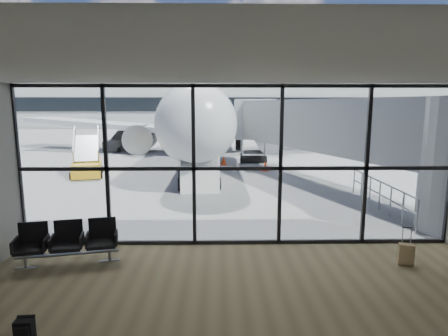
{
  "coord_description": "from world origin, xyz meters",
  "views": [
    {
      "loc": [
        -0.54,
        -10.2,
        3.94
      ],
      "look_at": [
        -0.31,
        3.0,
        1.7
      ],
      "focal_mm": 30.0,
      "sensor_mm": 36.0,
      "label": 1
    }
  ],
  "objects_px": {
    "service_van": "(198,167)",
    "belt_loader": "(116,145)",
    "backpack": "(24,331)",
    "mobile_stairs": "(87,167)",
    "seating_row": "(68,240)",
    "airliner": "(206,115)",
    "suitcase": "(406,254)"
  },
  "relations": [
    {
      "from": "service_van",
      "to": "belt_loader",
      "type": "xyz_separation_m",
      "value": [
        -7.84,
        14.07,
        -0.36
      ]
    },
    {
      "from": "backpack",
      "to": "mobile_stairs",
      "type": "bearing_deg",
      "value": 101.68
    },
    {
      "from": "seating_row",
      "to": "mobile_stairs",
      "type": "xyz_separation_m",
      "value": [
        -3.57,
        11.8,
        -0.07
      ]
    },
    {
      "from": "backpack",
      "to": "service_van",
      "type": "distance_m",
      "value": 12.72
    },
    {
      "from": "mobile_stairs",
      "to": "backpack",
      "type": "bearing_deg",
      "value": -90.36
    },
    {
      "from": "backpack",
      "to": "airliner",
      "type": "bearing_deg",
      "value": 82.03
    },
    {
      "from": "seating_row",
      "to": "suitcase",
      "type": "xyz_separation_m",
      "value": [
        8.43,
        -0.3,
        -0.31
      ]
    },
    {
      "from": "airliner",
      "to": "service_van",
      "type": "distance_m",
      "value": 15.83
    },
    {
      "from": "mobile_stairs",
      "to": "suitcase",
      "type": "bearing_deg",
      "value": -60.82
    },
    {
      "from": "airliner",
      "to": "mobile_stairs",
      "type": "bearing_deg",
      "value": -115.73
    },
    {
      "from": "backpack",
      "to": "airliner",
      "type": "xyz_separation_m",
      "value": [
        2.19,
        28.19,
        2.79
      ]
    },
    {
      "from": "seating_row",
      "to": "suitcase",
      "type": "relative_size",
      "value": 2.53
    },
    {
      "from": "seating_row",
      "to": "airliner",
      "type": "xyz_separation_m",
      "value": [
        2.71,
        24.94,
        2.41
      ]
    },
    {
      "from": "service_van",
      "to": "belt_loader",
      "type": "height_order",
      "value": "service_van"
    },
    {
      "from": "seating_row",
      "to": "belt_loader",
      "type": "height_order",
      "value": "belt_loader"
    },
    {
      "from": "airliner",
      "to": "mobile_stairs",
      "type": "distance_m",
      "value": 14.77
    },
    {
      "from": "belt_loader",
      "to": "backpack",
      "type": "bearing_deg",
      "value": -72.62
    },
    {
      "from": "suitcase",
      "to": "backpack",
      "type": "bearing_deg",
      "value": -143.21
    },
    {
      "from": "service_van",
      "to": "mobile_stairs",
      "type": "relative_size",
      "value": 1.26
    },
    {
      "from": "backpack",
      "to": "service_van",
      "type": "height_order",
      "value": "service_van"
    },
    {
      "from": "suitcase",
      "to": "mobile_stairs",
      "type": "height_order",
      "value": "mobile_stairs"
    },
    {
      "from": "seating_row",
      "to": "service_van",
      "type": "xyz_separation_m",
      "value": [
        2.79,
        9.24,
        0.32
      ]
    },
    {
      "from": "suitcase",
      "to": "belt_loader",
      "type": "bearing_deg",
      "value": 136.05
    },
    {
      "from": "suitcase",
      "to": "service_van",
      "type": "relative_size",
      "value": 0.23
    },
    {
      "from": "backpack",
      "to": "belt_loader",
      "type": "height_order",
      "value": "belt_loader"
    },
    {
      "from": "seating_row",
      "to": "suitcase",
      "type": "height_order",
      "value": "seating_row"
    },
    {
      "from": "seating_row",
      "to": "service_van",
      "type": "height_order",
      "value": "service_van"
    },
    {
      "from": "service_van",
      "to": "mobile_stairs",
      "type": "xyz_separation_m",
      "value": [
        -6.36,
        2.56,
        -0.39
      ]
    },
    {
      "from": "seating_row",
      "to": "airliner",
      "type": "height_order",
      "value": "airliner"
    },
    {
      "from": "backpack",
      "to": "belt_loader",
      "type": "distance_m",
      "value": 27.15
    },
    {
      "from": "suitcase",
      "to": "belt_loader",
      "type": "distance_m",
      "value": 27.2
    },
    {
      "from": "service_van",
      "to": "mobile_stairs",
      "type": "distance_m",
      "value": 6.86
    }
  ]
}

